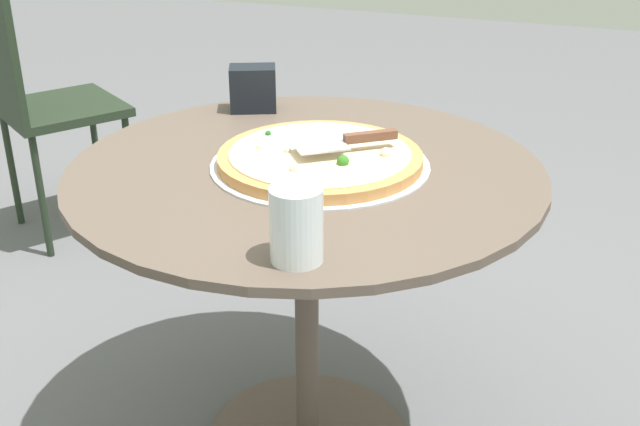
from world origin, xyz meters
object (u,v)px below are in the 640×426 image
(pizza_server, at_px, (347,140))
(patio_chair_near, at_px, (35,89))
(drinking_cup, at_px, (296,225))
(napkin_dispenser, at_px, (253,88))
(pizza_on_tray, at_px, (320,159))
(patio_table, at_px, (306,238))

(pizza_server, relative_size, patio_chair_near, 0.21)
(drinking_cup, distance_m, napkin_dispenser, 0.76)
(drinking_cup, bearing_deg, pizza_on_tray, -164.79)
(pizza_on_tray, height_order, napkin_dispenser, napkin_dispenser)
(pizza_on_tray, bearing_deg, pizza_server, 112.17)
(pizza_on_tray, height_order, pizza_server, pizza_server)
(pizza_on_tray, relative_size, drinking_cup, 3.63)
(patio_table, relative_size, napkin_dispenser, 8.79)
(pizza_server, distance_m, napkin_dispenser, 0.42)
(napkin_dispenser, bearing_deg, pizza_server, 117.08)
(patio_table, relative_size, pizza_server, 4.86)
(patio_chair_near, bearing_deg, pizza_on_tray, 61.44)
(pizza_on_tray, distance_m, napkin_dispenser, 0.39)
(drinking_cup, bearing_deg, patio_table, -160.55)
(patio_table, height_order, patio_chair_near, patio_chair_near)
(napkin_dispenser, height_order, patio_chair_near, patio_chair_near)
(patio_table, bearing_deg, napkin_dispenser, -139.72)
(pizza_on_tray, distance_m, drinking_cup, 0.40)
(pizza_server, relative_size, drinking_cup, 1.62)
(patio_table, height_order, pizza_on_tray, pizza_on_tray)
(pizza_server, height_order, patio_chair_near, patio_chair_near)
(napkin_dispenser, distance_m, patio_chair_near, 1.11)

